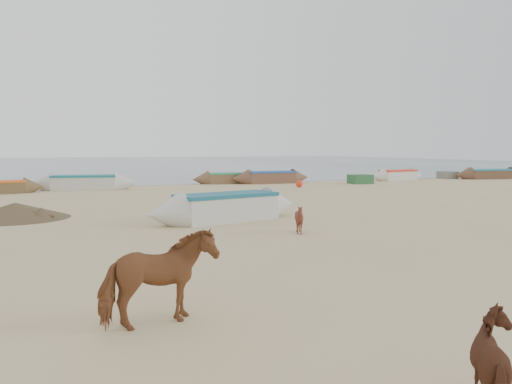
# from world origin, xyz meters

# --- Properties ---
(ground) EXTENTS (140.00, 140.00, 0.00)m
(ground) POSITION_xyz_m (0.00, 0.00, 0.00)
(ground) COLOR tan
(ground) RESTS_ON ground
(sea) EXTENTS (160.00, 160.00, 0.00)m
(sea) POSITION_xyz_m (0.00, 82.00, 0.01)
(sea) COLOR slate
(sea) RESTS_ON ground
(cow_adult) EXTENTS (1.70, 1.02, 1.34)m
(cow_adult) POSITION_xyz_m (-4.87, -5.03, 0.67)
(cow_adult) COLOR brown
(cow_adult) RESTS_ON ground
(calf_front) EXTENTS (1.00, 0.96, 0.85)m
(calf_front) POSITION_xyz_m (0.27, 1.15, 0.43)
(calf_front) COLOR #5B261C
(calf_front) RESTS_ON ground
(calf_right) EXTENTS (0.90, 1.01, 0.92)m
(calf_right) POSITION_xyz_m (-2.27, -8.49, 0.46)
(calf_right) COLOR #552C1B
(calf_right) RESTS_ON ground
(near_canoe) EXTENTS (6.07, 2.84, 0.95)m
(near_canoe) POSITION_xyz_m (-0.92, 4.42, 0.48)
(near_canoe) COLOR beige
(near_canoe) RESTS_ON ground
(debris_pile) EXTENTS (4.78, 4.78, 0.57)m
(debris_pile) POSITION_xyz_m (-7.77, 7.61, 0.28)
(debris_pile) COLOR brown
(debris_pile) RESTS_ON ground
(waterline_canoes) EXTENTS (59.67, 5.00, 0.94)m
(waterline_canoes) POSITION_xyz_m (-0.29, 20.60, 0.42)
(waterline_canoes) COLOR brown
(waterline_canoes) RESTS_ON ground
(beach_clutter) EXTENTS (45.20, 5.40, 0.64)m
(beach_clutter) POSITION_xyz_m (3.89, 19.73, 0.30)
(beach_clutter) COLOR #2E642D
(beach_clutter) RESTS_ON ground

